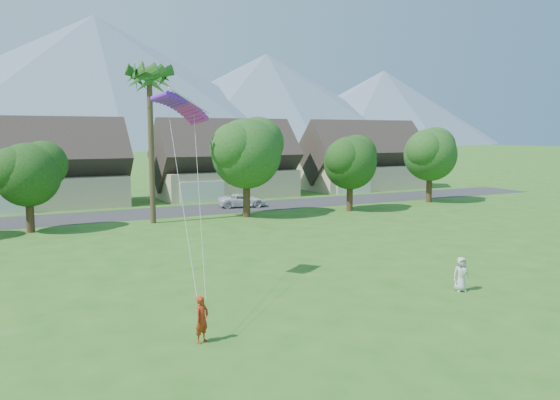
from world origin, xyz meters
TOP-DOWN VIEW (x-y plane):
  - ground at (0.00, 0.00)m, footprint 500.00×500.00m
  - street at (0.00, 34.00)m, footprint 90.00×7.00m
  - kite_flyer at (-6.80, 2.68)m, footprint 0.72×0.66m
  - watcher at (5.83, 3.14)m, footprint 0.89×0.71m
  - parked_car at (8.16, 34.00)m, footprint 4.95×2.98m
  - mountain_ridge at (10.40, 260.00)m, footprint 540.00×240.00m
  - houses_row at (0.49, 42.99)m, footprint 72.75×8.19m
  - tree_row at (-1.14, 27.92)m, footprint 62.27×6.67m
  - fan_palm at (-2.00, 28.50)m, footprint 3.00×3.00m
  - parafoil_kite at (-5.15, 9.94)m, footprint 3.03×1.48m

SIDE VIEW (x-z plane):
  - ground at x=0.00m, z-range 0.00..0.00m
  - street at x=0.00m, z-range 0.00..0.01m
  - parked_car at x=8.16m, z-range 0.00..1.29m
  - watcher at x=5.83m, z-range 0.00..1.59m
  - kite_flyer at x=-6.80m, z-range 0.00..1.65m
  - houses_row at x=0.49m, z-range -0.99..7.87m
  - tree_row at x=-1.14m, z-range 0.66..9.11m
  - parafoil_kite at x=-5.15m, z-range 8.28..8.78m
  - fan_palm at x=-2.00m, z-range 4.90..18.70m
  - mountain_ridge at x=10.40m, z-range -5.93..64.07m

